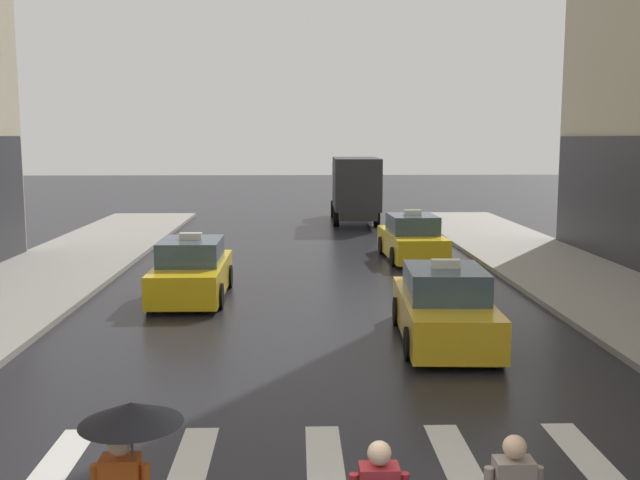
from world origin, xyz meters
TOP-DOWN VIEW (x-y plane):
  - crosswalk_markings at (-0.00, 3.00)m, footprint 11.30×2.80m
  - taxi_lead at (2.78, 9.03)m, footprint 2.09×4.62m
  - taxi_second at (-3.22, 13.57)m, footprint 1.93×4.54m
  - taxi_third at (3.76, 19.72)m, footprint 2.06×4.60m
  - box_truck at (2.63, 31.28)m, footprint 2.40×7.58m
  - pedestrian_with_umbrella at (-1.94, 0.27)m, footprint 0.96×0.96m

SIDE VIEW (x-z plane):
  - crosswalk_markings at x=0.00m, z-range 0.00..0.01m
  - taxi_lead at x=2.78m, z-range -0.18..1.63m
  - taxi_second at x=-3.22m, z-range -0.18..1.63m
  - taxi_third at x=3.76m, z-range -0.18..1.63m
  - pedestrian_with_umbrella at x=-1.94m, z-range 0.55..2.49m
  - box_truck at x=2.63m, z-range 0.18..3.53m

